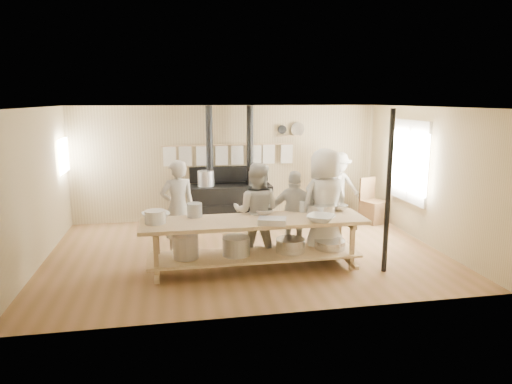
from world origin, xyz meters
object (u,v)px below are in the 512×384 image
at_px(cook_far_left, 178,207).
at_px(cook_center, 325,204).
at_px(cook_by_window, 338,187).
at_px(chair, 373,210).
at_px(roasting_pan, 272,221).
at_px(stove, 230,199).
at_px(cook_right, 295,215).
at_px(prep_table, 254,239).
at_px(cook_left, 256,212).

height_order(cook_far_left, cook_center, cook_center).
height_order(cook_by_window, chair, cook_by_window).
bearing_deg(chair, roasting_pan, -160.73).
bearing_deg(cook_center, stove, -79.61).
bearing_deg(cook_by_window, cook_right, -122.79).
bearing_deg(stove, prep_table, -90.04).
distance_m(stove, cook_right, 2.68).
relative_size(cook_left, chair, 1.68).
relative_size(cook_by_window, roasting_pan, 3.72).
relative_size(prep_table, chair, 3.58).
distance_m(cook_right, chair, 3.06).
height_order(cook_center, cook_right, cook_center).
distance_m(cook_by_window, roasting_pan, 3.70).
height_order(cook_far_left, cook_right, cook_far_left).
xyz_separation_m(cook_by_window, chair, (0.74, -0.27, -0.49)).
xyz_separation_m(cook_left, cook_right, (0.68, -0.01, -0.08)).
bearing_deg(stove, cook_left, -87.09).
xyz_separation_m(cook_left, cook_center, (1.18, -0.11, 0.12)).
xyz_separation_m(prep_table, cook_center, (1.31, 0.37, 0.44)).
height_order(cook_center, chair, cook_center).
xyz_separation_m(stove, cook_left, (0.13, -2.53, 0.33)).
distance_m(prep_table, cook_far_left, 1.61).
distance_m(stove, roasting_pan, 3.38).
height_order(cook_left, cook_right, cook_left).
bearing_deg(prep_table, cook_center, 15.98).
height_order(prep_table, cook_left, cook_left).
relative_size(prep_table, cook_right, 2.34).
xyz_separation_m(cook_far_left, chair, (4.34, 1.35, -0.55)).
xyz_separation_m(stove, roasting_pan, (0.22, -3.35, 0.38)).
xyz_separation_m(prep_table, cook_far_left, (-1.19, 1.04, 0.33)).
relative_size(cook_right, cook_by_window, 0.98).
distance_m(cook_center, chair, 2.81).
xyz_separation_m(cook_far_left, cook_right, (2.00, -0.57, -0.08)).
bearing_deg(cook_by_window, cook_center, -112.35).
height_order(stove, cook_right, stove).
bearing_deg(cook_right, roasting_pan, 80.34).
distance_m(cook_far_left, cook_by_window, 3.94).
bearing_deg(cook_left, cook_right, -161.33).
bearing_deg(chair, cook_right, -164.33).
relative_size(cook_far_left, cook_center, 0.88).
height_order(stove, cook_left, stove).
bearing_deg(cook_far_left, roasting_pan, 121.86).
height_order(prep_table, cook_far_left, cook_far_left).
xyz_separation_m(cook_right, chair, (2.34, 1.92, -0.47)).
xyz_separation_m(cook_right, roasting_pan, (-0.58, -0.80, 0.13)).
bearing_deg(prep_table, cook_by_window, 47.78).
bearing_deg(cook_left, roasting_pan, 116.39).
bearing_deg(prep_table, cook_far_left, 138.71).
relative_size(cook_center, chair, 1.91).
bearing_deg(cook_center, chair, -148.34).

